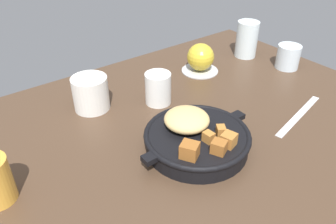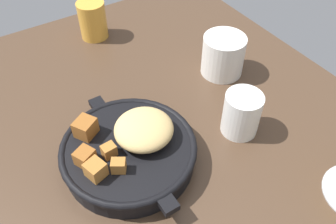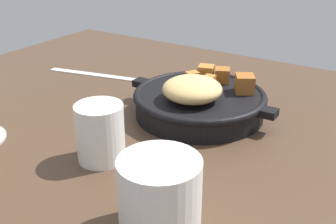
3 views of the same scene
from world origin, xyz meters
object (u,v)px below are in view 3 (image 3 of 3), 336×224
(white_creamer_pitcher, at_px, (99,132))
(butter_knife, at_px, (97,75))
(cast_iron_skillet, at_px, (199,100))
(ceramic_mug_white, at_px, (160,196))

(white_creamer_pitcher, bearing_deg, butter_knife, -47.77)
(cast_iron_skillet, distance_m, white_creamer_pitcher, 0.20)
(butter_knife, height_order, white_creamer_pitcher, white_creamer_pitcher)
(butter_knife, relative_size, white_creamer_pitcher, 2.77)
(cast_iron_skillet, height_order, butter_knife, cast_iron_skillet)
(cast_iron_skillet, relative_size, butter_knife, 1.19)
(cast_iron_skillet, height_order, ceramic_mug_white, ceramic_mug_white)
(butter_knife, bearing_deg, cast_iron_skillet, 155.62)
(butter_knife, distance_m, ceramic_mug_white, 0.51)
(cast_iron_skillet, relative_size, white_creamer_pitcher, 3.28)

